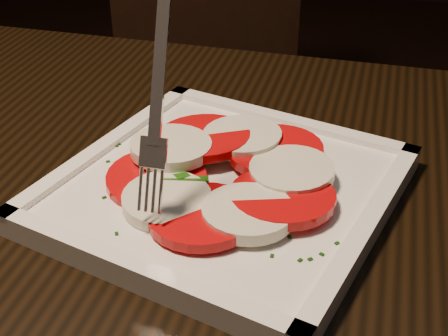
% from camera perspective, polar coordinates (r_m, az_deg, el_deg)
% --- Properties ---
extents(table, '(1.23, 0.85, 0.75)m').
position_cam_1_polar(table, '(0.57, -11.46, -13.47)').
color(table, black).
rests_on(table, ground).
extents(chair, '(0.54, 0.54, 0.93)m').
position_cam_1_polar(chair, '(1.37, -1.12, 10.03)').
color(chair, black).
rests_on(chair, ground).
extents(plate, '(0.33, 0.33, 0.01)m').
position_cam_1_polar(plate, '(0.53, 0.00, -2.07)').
color(plate, white).
rests_on(plate, table).
extents(caprese_salad, '(0.21, 0.21, 0.03)m').
position_cam_1_polar(caprese_salad, '(0.52, -0.00, -0.47)').
color(caprese_salad, red).
rests_on(caprese_salad, plate).
extents(fork, '(0.03, 0.07, 0.17)m').
position_cam_1_polar(fork, '(0.45, -5.65, 7.78)').
color(fork, white).
rests_on(fork, caprese_salad).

